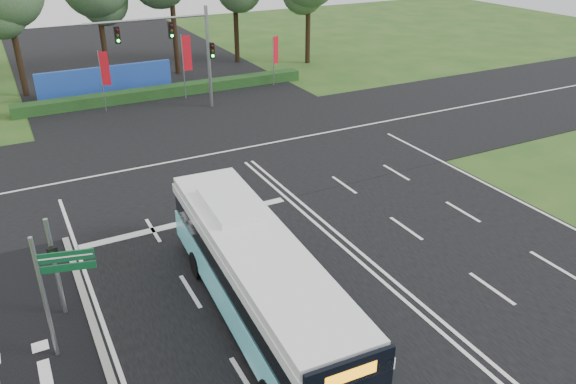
# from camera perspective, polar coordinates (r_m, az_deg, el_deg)

# --- Properties ---
(ground) EXTENTS (120.00, 120.00, 0.00)m
(ground) POSITION_cam_1_polar(r_m,az_deg,el_deg) (23.50, 5.56, -5.65)
(ground) COLOR #224C19
(ground) RESTS_ON ground
(road_main) EXTENTS (20.00, 120.00, 0.04)m
(road_main) POSITION_cam_1_polar(r_m,az_deg,el_deg) (23.49, 5.56, -5.61)
(road_main) COLOR black
(road_main) RESTS_ON ground
(road_cross) EXTENTS (120.00, 14.00, 0.05)m
(road_cross) POSITION_cam_1_polar(r_m,az_deg,el_deg) (33.05, -5.77, 4.19)
(road_cross) COLOR black
(road_cross) RESTS_ON ground
(kerb_strip) EXTENTS (0.25, 18.00, 0.12)m
(kerb_strip) POSITION_cam_1_polar(r_m,az_deg,el_deg) (18.33, -17.59, -17.52)
(kerb_strip) COLOR gray
(kerb_strip) RESTS_ON ground
(city_bus) EXTENTS (3.12, 12.02, 3.42)m
(city_bus) POSITION_cam_1_polar(r_m,az_deg,el_deg) (18.60, -3.12, -8.74)
(city_bus) COLOR #6EECFF
(city_bus) RESTS_ON ground
(pedestrian_signal) EXTENTS (0.33, 0.43, 3.75)m
(pedestrian_signal) POSITION_cam_1_polar(r_m,az_deg,el_deg) (20.16, -22.58, -6.84)
(pedestrian_signal) COLOR gray
(pedestrian_signal) RESTS_ON ground
(street_sign) EXTENTS (1.64, 0.50, 4.31)m
(street_sign) POSITION_cam_1_polar(r_m,az_deg,el_deg) (18.04, -22.69, -8.55)
(street_sign) COLOR gray
(street_sign) RESTS_ON ground
(banner_flag_left) EXTENTS (0.61, 0.23, 4.29)m
(banner_flag_left) POSITION_cam_1_polar(r_m,az_deg,el_deg) (40.97, -18.17, 11.50)
(banner_flag_left) COLOR gray
(banner_flag_left) RESTS_ON ground
(banner_flag_mid) EXTENTS (0.70, 0.09, 4.76)m
(banner_flag_mid) POSITION_cam_1_polar(r_m,az_deg,el_deg) (42.69, -10.32, 13.32)
(banner_flag_mid) COLOR gray
(banner_flag_mid) RESTS_ON ground
(banner_flag_right) EXTENTS (0.56, 0.24, 3.96)m
(banner_flag_right) POSITION_cam_1_polar(r_m,az_deg,el_deg) (45.79, -1.31, 13.96)
(banner_flag_right) COLOR gray
(banner_flag_right) RESTS_ON ground
(traffic_light_gantry) EXTENTS (8.41, 0.28, 7.00)m
(traffic_light_gantry) POSITION_cam_1_polar(r_m,az_deg,el_deg) (39.50, -10.67, 14.59)
(traffic_light_gantry) COLOR gray
(traffic_light_gantry) RESTS_ON ground
(hedge) EXTENTS (22.00, 1.20, 0.80)m
(hedge) POSITION_cam_1_polar(r_m,az_deg,el_deg) (44.18, -12.10, 9.98)
(hedge) COLOR #143916
(hedge) RESTS_ON ground
(blue_hoarding) EXTENTS (10.00, 0.30, 2.20)m
(blue_hoarding) POSITION_cam_1_polar(r_m,az_deg,el_deg) (45.53, -18.00, 10.68)
(blue_hoarding) COLOR #1F45A9
(blue_hoarding) RESTS_ON ground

